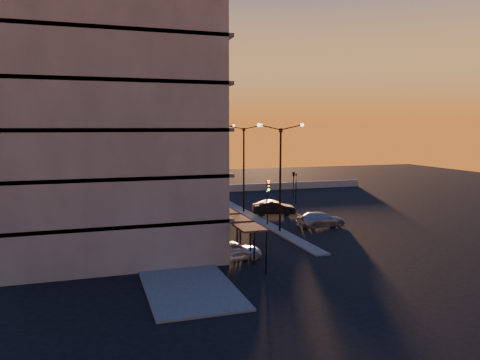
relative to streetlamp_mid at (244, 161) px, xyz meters
name	(u,v)px	position (x,y,z in m)	size (l,w,h in m)	color
ground	(280,232)	(0.00, -10.00, -5.59)	(120.00, 120.00, 0.00)	black
sidewalk_west	(153,230)	(-10.50, -6.00, -5.53)	(5.00, 40.00, 0.12)	#4B4B48
median	(244,212)	(0.00, 0.00, -5.53)	(1.20, 36.00, 0.12)	#4B4B48
parapet	(221,189)	(2.00, 16.00, -5.09)	(44.00, 0.50, 1.00)	slate
building	(110,91)	(-14.00, -9.97, 6.32)	(14.35, 17.08, 25.00)	#66605A
streetlamp_near	(280,169)	(0.00, -10.00, 0.00)	(4.32, 0.32, 9.51)	black
streetlamp_mid	(244,161)	(0.00, 0.00, 0.00)	(4.32, 0.32, 9.51)	black
streetlamp_far	(219,155)	(0.00, 10.00, 0.00)	(4.32, 0.32, 9.51)	black
traffic_light_main	(268,195)	(0.00, -7.13, -2.70)	(0.28, 0.44, 4.25)	black
signal_east_a	(296,187)	(8.00, 4.00, -3.66)	(0.13, 0.16, 3.60)	black
signal_east_b	(294,174)	(9.50, 8.00, -2.49)	(0.42, 1.99, 3.60)	black
car_hatchback	(233,251)	(-6.50, -17.04, -4.90)	(1.63, 4.05, 1.38)	#BABCC3
car_sedan	(274,208)	(2.59, -2.27, -4.86)	(1.55, 4.45, 1.47)	black
car_wagon	(321,219)	(4.50, -9.12, -4.91)	(1.92, 4.72, 1.37)	gray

